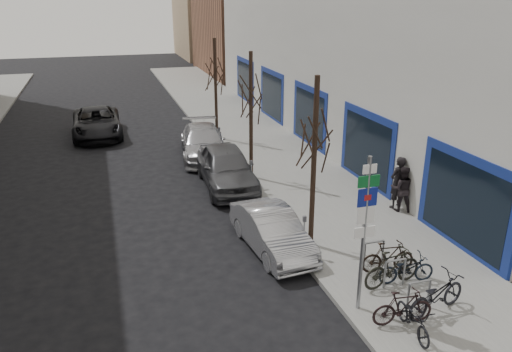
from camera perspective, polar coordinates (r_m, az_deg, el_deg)
ground at (r=12.63m, az=1.42°, el=-17.23°), size 120.00×120.00×0.00m
sidewalk_east at (r=22.31m, az=4.12°, el=0.22°), size 5.00×70.00×0.15m
commercial_building at (r=32.67m, az=21.75°, el=14.12°), size 20.00×32.00×10.00m
brick_building_far at (r=52.22m, az=0.86°, el=16.14°), size 12.00×14.00×8.00m
tan_building_far at (r=66.70m, az=-2.93°, el=17.42°), size 13.00×12.00×9.00m
highway_sign_pole at (r=12.21m, az=12.32°, el=-5.59°), size 0.55×0.10×4.20m
bike_rack at (r=14.17m, az=15.58°, el=-10.29°), size 0.66×2.26×0.83m
tree_near at (r=14.69m, az=6.81°, el=5.99°), size 1.80×1.80×5.50m
tree_mid at (r=20.66m, az=-0.59°, el=10.24°), size 1.80×1.80×5.50m
tree_far at (r=26.87m, az=-4.70°, el=12.48°), size 1.80×1.80×5.50m
meter_front at (r=15.19m, az=5.52°, el=-6.31°), size 0.10×0.08×1.27m
meter_mid at (r=19.96m, az=-0.55°, el=0.40°), size 0.10×0.08×1.27m
meter_back at (r=25.03m, az=-4.22°, el=4.47°), size 0.10×0.08×1.27m
bike_near_left at (r=12.57m, az=17.60°, el=-15.04°), size 0.61×1.56×0.93m
bike_near_right at (r=12.80m, az=16.43°, el=-14.19°), size 1.58×0.64×0.93m
bike_mid_curb at (r=14.46m, az=16.83°, el=-9.89°), size 1.64×0.68×0.97m
bike_mid_inner at (r=14.18m, az=15.33°, el=-10.03°), size 1.88×0.77×1.11m
bike_far_curb at (r=13.39m, az=19.95°, el=-12.34°), size 2.02×1.06×1.18m
bike_far_inner at (r=14.83m, az=14.85°, el=-8.90°), size 1.63×0.68×0.96m
parked_car_front at (r=15.72m, az=1.84°, el=-6.29°), size 1.77×4.16×1.33m
parked_car_mid at (r=20.78m, az=-3.39°, el=0.99°), size 2.24×5.10×1.71m
parked_car_back at (r=24.78m, az=-6.05°, el=3.86°), size 2.78×5.44×1.51m
lane_car at (r=29.76m, az=-17.74°, el=5.84°), size 2.67×5.69×1.57m
pedestrian_near at (r=19.03m, az=15.89°, el=-0.70°), size 0.82×0.65×1.98m
pedestrian_far at (r=18.83m, az=16.36°, el=-1.39°), size 0.76×0.68×1.72m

